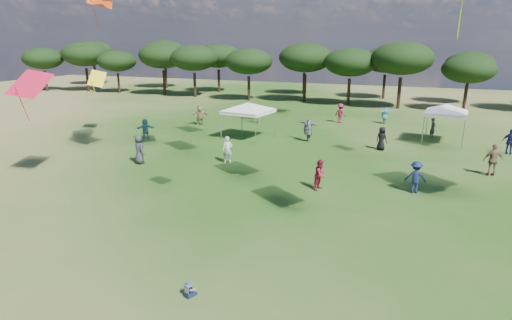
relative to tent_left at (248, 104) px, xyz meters
The scene contains 5 objects.
tree_line 25.95m from the tent_left, 68.64° to the left, with size 108.78×17.63×7.77m.
tent_left is the anchor object (origin of this frame).
tent_right 15.20m from the tent_left, 15.84° to the left, with size 5.96×5.96×3.29m.
toddler 22.40m from the tent_left, 72.48° to the right, with size 0.39×0.42×0.51m.
festival_crowd 5.14m from the tent_left, ahead, with size 27.68×21.79×1.93m.
Camera 1 is at (5.80, -7.89, 7.63)m, focal length 30.00 mm.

